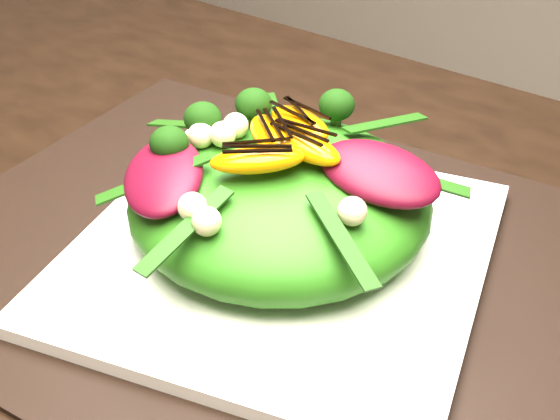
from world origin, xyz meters
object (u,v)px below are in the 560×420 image
Objects in this scene: dining_table at (290,367)px; lettuce_mound at (280,199)px; placemat at (280,261)px; orange_segment at (283,131)px; salad_bowl at (280,237)px; plate_base at (280,253)px.

dining_table is 7.55× the size of lettuce_mound.
orange_segment is (-0.01, 0.02, 0.10)m from placemat.
lettuce_mound is (0.00, 0.00, 0.03)m from salad_bowl.
dining_table reaches higher than orange_segment.
lettuce_mound is at bearing 0.00° from plate_base.
salad_bowl is at bearing 0.00° from plate_base.
orange_segment reaches higher than plate_base.
lettuce_mound reaches higher than placemat.
plate_base is 0.05m from lettuce_mound.
placemat is 2.23× the size of salad_bowl.
placemat is (-0.06, 0.06, 0.02)m from dining_table.
plate_base is 0.01m from salad_bowl.
lettuce_mound is (0.00, 0.00, 0.05)m from plate_base.
lettuce_mound is 3.45× the size of orange_segment.
orange_segment is (-0.01, 0.02, 0.09)m from plate_base.
dining_table is 2.99× the size of placemat.
dining_table is at bearing -48.35° from lettuce_mound.
lettuce_mound is 0.05m from orange_segment.
dining_table reaches higher than salad_bowl.
dining_table reaches higher than placemat.
salad_bowl is 0.03m from lettuce_mound.
placemat is at bearing 0.00° from lettuce_mound.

